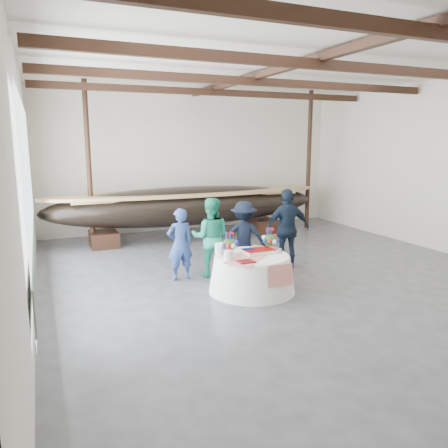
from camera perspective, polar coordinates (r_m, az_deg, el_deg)
name	(u,v)px	position (r m, az deg, el deg)	size (l,w,h in m)	color
floor	(286,278)	(9.61, 8.05, -6.96)	(10.00, 12.00, 0.01)	#3D3D42
wall_back	(193,161)	(14.63, -4.02, 8.20)	(10.00, 0.02, 4.50)	silver
wall_left	(24,183)	(7.84, -24.69, 4.93)	(0.02, 12.00, 4.50)	silver
ceiling	(292,59)	(9.29, 8.83, 20.50)	(10.00, 12.00, 0.01)	white
pavilion_structure	(272,90)	(9.89, 6.27, 17.06)	(9.80, 11.76, 4.50)	black
open_bay	(30,201)	(8.88, -24.00, 2.81)	(0.03, 7.00, 3.20)	silver
longboat_display	(189,206)	(13.09, -4.58, 2.42)	(8.42, 1.68, 1.58)	black
banquet_table	(252,273)	(8.63, 3.67, -6.43)	(1.69, 1.69, 0.73)	white
tabletop_items	(249,246)	(8.64, 3.23, -2.86)	(1.53, 1.45, 0.40)	red
guest_woman_blue	(180,244)	(9.27, -5.76, -2.64)	(0.56, 0.37, 1.54)	navy
guest_woman_teal	(211,237)	(9.47, -1.76, -1.73)	(0.84, 0.65, 1.72)	#1C9570
guest_man_left	(244,236)	(9.87, 2.57, -1.61)	(1.03, 0.59, 1.59)	black
guest_man_right	(287,229)	(10.12, 8.28, -0.63)	(1.09, 0.45, 1.86)	#142031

